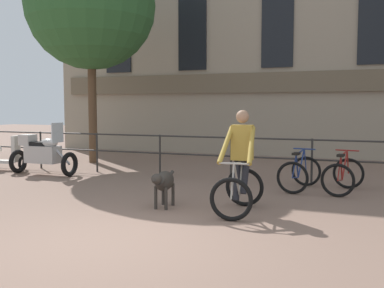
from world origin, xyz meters
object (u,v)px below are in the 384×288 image
(dog, at_px, (164,182))
(parked_bicycle_mid_left, at_px, (343,175))
(parked_motorcycle, at_px, (42,153))
(parked_bicycle_near_lamp, at_px, (300,173))
(cyclist_with_bike, at_px, (240,166))
(parked_scooter, at_px, (0,154))

(dog, distance_m, parked_bicycle_mid_left, 3.83)
(dog, xyz_separation_m, parked_motorcycle, (-4.53, 2.29, 0.10))
(parked_motorcycle, relative_size, parked_bicycle_near_lamp, 1.48)
(dog, bearing_deg, parked_bicycle_near_lamp, 47.89)
(cyclist_with_bike, xyz_separation_m, parked_motorcycle, (-5.83, 2.06, -0.20))
(dog, relative_size, parked_bicycle_mid_left, 0.81)
(cyclist_with_bike, distance_m, parked_scooter, 7.84)
(cyclist_with_bike, bearing_deg, parked_motorcycle, 156.34)
(cyclist_with_bike, height_order, parked_motorcycle, cyclist_with_bike)
(parked_bicycle_mid_left, bearing_deg, cyclist_with_bike, 65.45)
(cyclist_with_bike, xyz_separation_m, parked_bicycle_near_lamp, (0.65, 2.35, -0.41))
(cyclist_with_bike, distance_m, parked_bicycle_mid_left, 2.83)
(cyclist_with_bike, distance_m, parked_bicycle_near_lamp, 2.48)
(parked_bicycle_near_lamp, bearing_deg, parked_bicycle_mid_left, -172.57)
(dog, distance_m, parked_motorcycle, 5.08)
(cyclist_with_bike, xyz_separation_m, parked_scooter, (-7.48, 2.31, -0.30))
(cyclist_with_bike, distance_m, parked_motorcycle, 6.19)
(cyclist_with_bike, height_order, parked_bicycle_mid_left, cyclist_with_bike)
(parked_bicycle_near_lamp, relative_size, parked_scooter, 0.89)
(cyclist_with_bike, distance_m, dog, 1.36)
(cyclist_with_bike, height_order, dog, cyclist_with_bike)
(dog, xyz_separation_m, parked_bicycle_near_lamp, (1.95, 2.59, -0.10))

